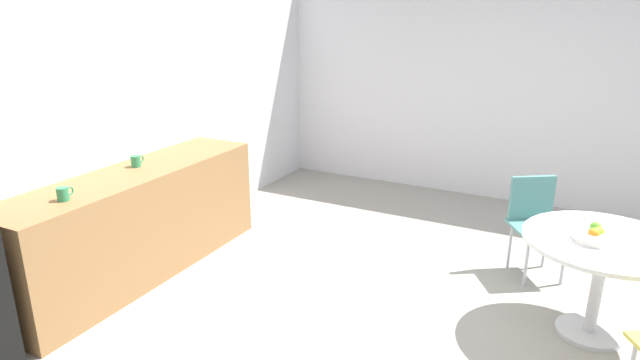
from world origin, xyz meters
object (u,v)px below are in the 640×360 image
object	(u,v)px
mug_green	(136,161)
round_table	(602,259)
mug_white	(63,194)
fruit_bowl	(594,235)
chair_teal	(535,215)

from	to	relation	value
mug_green	round_table	bearing A→B (deg)	-80.16
mug_green	mug_white	bearing A→B (deg)	-168.96
fruit_bowl	mug_green	distance (m)	3.50
fruit_bowl	mug_white	world-z (taller)	mug_white
round_table	fruit_bowl	size ratio (longest dim) A/B	4.31
chair_teal	mug_green	world-z (taller)	mug_green
mug_green	chair_teal	bearing A→B (deg)	-65.14
mug_white	chair_teal	bearing A→B (deg)	-52.04
chair_teal	fruit_bowl	distance (m)	1.00
fruit_bowl	mug_white	size ratio (longest dim) A/B	1.86
round_table	fruit_bowl	bearing A→B (deg)	138.04
mug_white	mug_green	size ratio (longest dim) A/B	1.00
chair_teal	mug_green	xyz separation A→B (m)	(-1.40, 3.03, 0.43)
round_table	mug_white	distance (m)	3.68
round_table	mug_white	xyz separation A→B (m)	(-1.45, 3.37, 0.37)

